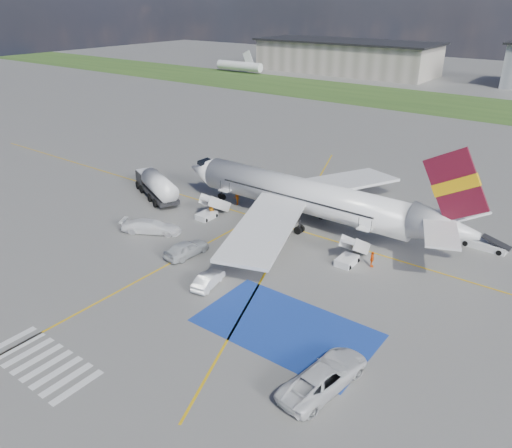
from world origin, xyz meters
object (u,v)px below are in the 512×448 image
object	(u,v)px
airliner	(313,198)
car_silver_a	(187,248)
van_white_b	(151,224)
car_silver_b	(208,280)
belt_loader	(484,245)
gpu_cart	(169,192)
van_white_a	(325,373)
fuel_tanker	(157,188)

from	to	relation	value
airliner	car_silver_a	bearing A→B (deg)	-114.41
airliner	van_white_b	distance (m)	18.29
airliner	car_silver_b	distance (m)	17.23
belt_loader	car_silver_a	size ratio (longest dim) A/B	1.00
car_silver_a	airliner	bearing A→B (deg)	-109.71
van_white_b	gpu_cart	bearing A→B (deg)	7.52
car_silver_a	van_white_a	xyz separation A→B (m)	(20.48, -7.97, 0.26)
gpu_cart	belt_loader	distance (m)	38.36
airliner	van_white_a	bearing A→B (deg)	-57.11
fuel_tanker	van_white_b	distance (m)	10.57
belt_loader	car_silver_b	bearing A→B (deg)	-126.03
fuel_tanker	car_silver_b	xyz separation A→B (m)	(19.91, -12.32, -0.79)
car_silver_a	car_silver_b	world-z (taller)	car_silver_a
van_white_a	van_white_b	world-z (taller)	van_white_a
airliner	belt_loader	bearing A→B (deg)	18.80
fuel_tanker	car_silver_a	world-z (taller)	fuel_tanker
car_silver_b	van_white_a	distance (m)	15.60
belt_loader	car_silver_a	bearing A→B (deg)	-137.87
belt_loader	van_white_b	distance (m)	35.75
fuel_tanker	belt_loader	size ratio (longest dim) A/B	2.10
gpu_cart	van_white_a	size ratio (longest dim) A/B	0.33
belt_loader	van_white_a	world-z (taller)	van_white_a
fuel_tanker	gpu_cart	xyz separation A→B (m)	(0.78, 1.31, -0.78)
car_silver_a	fuel_tanker	bearing A→B (deg)	-28.33
van_white_b	car_silver_b	bearing A→B (deg)	-138.60
airliner	car_silver_a	xyz separation A→B (m)	(-6.32, -13.93, -2.56)
belt_loader	fuel_tanker	bearing A→B (deg)	-162.16
fuel_tanker	belt_loader	bearing A→B (deg)	40.16
belt_loader	car_silver_a	xyz separation A→B (m)	(-23.76, -19.87, 0.47)
fuel_tanker	gpu_cart	world-z (taller)	fuel_tanker
gpu_cart	van_white_a	bearing A→B (deg)	-23.55
gpu_cart	airliner	bearing A→B (deg)	14.76
gpu_cart	van_white_b	bearing A→B (deg)	-49.03
gpu_cart	van_white_a	xyz separation A→B (m)	(33.93, -18.53, 0.42)
gpu_cart	belt_loader	bearing A→B (deg)	19.13
car_silver_b	van_white_a	size ratio (longest dim) A/B	0.70
fuel_tanker	belt_loader	world-z (taller)	fuel_tanker
car_silver_b	van_white_a	xyz separation A→B (m)	(14.81, -4.90, 0.42)
van_white_b	airliner	bearing A→B (deg)	-75.46
van_white_b	fuel_tanker	bearing A→B (deg)	15.15
airliner	van_white_a	size ratio (longest dim) A/B	6.33
gpu_cart	car_silver_b	bearing A→B (deg)	-30.39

